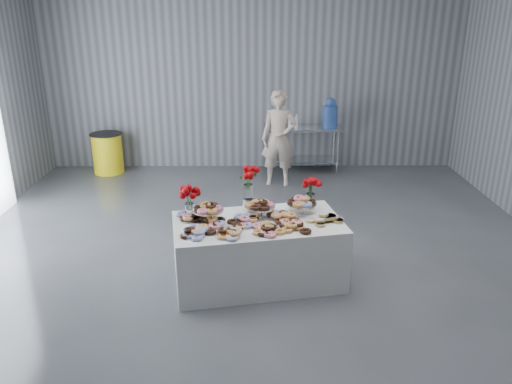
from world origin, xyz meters
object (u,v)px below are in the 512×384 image
water_jug (330,114)px  prep_table (303,141)px  display_table (258,251)px  trash_barrel (108,153)px  person (279,138)px

water_jug → prep_table: bearing=180.0°
display_table → trash_barrel: (-2.85, 4.14, 0.02)m
prep_table → person: (-0.50, -0.71, 0.23)m
water_jug → person: (-1.00, -0.71, -0.30)m
display_table → trash_barrel: 5.03m
display_table → trash_barrel: trash_barrel is taller
person → water_jug: bearing=41.9°
display_table → water_jug: water_jug is taller
prep_table → trash_barrel: (-3.77, -0.00, -0.23)m
display_table → trash_barrel: size_ratio=2.44×
water_jug → trash_barrel: water_jug is taller
prep_table → person: 0.89m
display_table → prep_table: (0.91, 4.14, 0.24)m
water_jug → person: size_ratio=0.33×
trash_barrel → prep_table: bearing=0.0°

